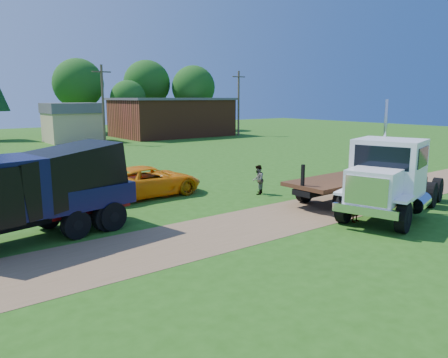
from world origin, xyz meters
TOP-DOWN VIEW (x-y plane):
  - ground at (0.00, 0.00)m, footprint 140.00×140.00m
  - dirt_track at (0.00, 0.00)m, footprint 120.00×4.20m
  - white_semi_tractor at (3.80, -2.83)m, footprint 8.89×5.03m
  - black_dump_truck at (-9.91, 3.42)m, footprint 8.38×4.06m
  - navy_truck at (-9.92, 3.47)m, footprint 7.61×3.63m
  - orange_pickup at (-2.73, 7.63)m, footprint 6.03×2.86m
  - flatbed_trailer at (5.77, 0.30)m, footprint 8.90×2.90m
  - spectator_a at (2.05, -2.45)m, footprint 0.62×0.45m
  - spectator_b at (2.35, 4.29)m, footprint 1.02×0.99m
  - brick_building at (18.00, 40.00)m, footprint 15.40×10.40m
  - tan_shed at (4.00, 40.00)m, footprint 6.20×5.40m
  - utility_poles at (6.00, 35.00)m, footprint 42.20×0.28m
  - tree_row at (3.04, 50.33)m, footprint 57.31×12.95m

SIDE VIEW (x-z plane):
  - ground at x=0.00m, z-range 0.00..0.00m
  - dirt_track at x=0.00m, z-range 0.00..0.01m
  - spectator_a at x=2.05m, z-range 0.00..1.58m
  - spectator_b at x=2.35m, z-range 0.00..1.65m
  - orange_pickup at x=-2.73m, z-range 0.00..1.66m
  - flatbed_trailer at x=5.77m, z-range -0.16..2.10m
  - navy_truck at x=-9.92m, z-range 0.04..3.26m
  - white_semi_tractor at x=3.80m, z-range -0.83..4.43m
  - black_dump_truck at x=-9.91m, z-range 0.18..3.73m
  - tan_shed at x=4.00m, z-range 0.07..4.77m
  - brick_building at x=18.00m, z-range 0.01..5.31m
  - utility_poles at x=6.00m, z-range 0.21..9.21m
  - tree_row at x=3.04m, z-range 1.20..12.67m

